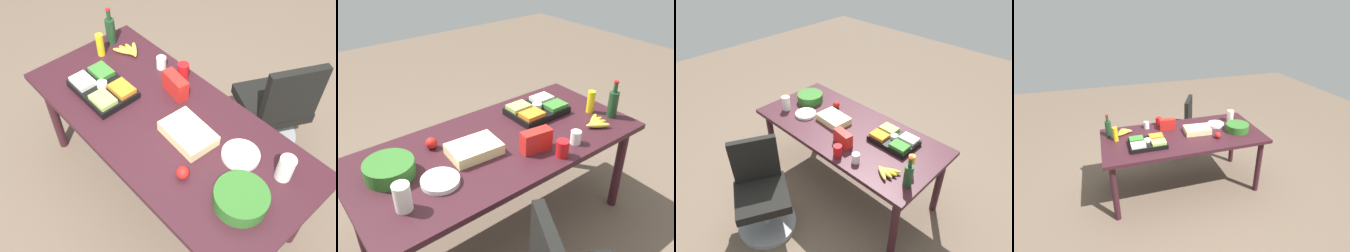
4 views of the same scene
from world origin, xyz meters
The scene contains 15 objects.
ground_plane centered at (0.00, 0.00, 0.00)m, with size 10.00×10.00×0.00m, color brown.
conference_table centered at (0.00, 0.00, 0.69)m, with size 1.97×0.91×0.77m.
office_chair centered at (-0.21, -0.95, 0.35)m, with size 0.65×0.65×0.91m.
wine_bottle centered at (0.87, -0.23, 0.88)m, with size 0.09×0.09×0.29m.
banana_bunch centered at (0.68, -0.25, 0.80)m, with size 0.20×0.19×0.04m.
chip_bag_red centered at (0.14, -0.22, 0.84)m, with size 0.20×0.08×0.14m, color red.
mustard_bottle centered at (0.80, -0.09, 0.86)m, with size 0.06×0.06×0.17m, color yellow.
mayo_jar centered at (-0.74, -0.21, 0.85)m, with size 0.09×0.09×0.16m, color white.
apple_red centered at (-0.38, 0.20, 0.81)m, with size 0.08×0.08×0.08m, color red.
paper_cup centered at (0.40, -0.32, 0.82)m, with size 0.07×0.07×0.09m, color white.
paper_plate_stack centered at (-0.50, -0.14, 0.79)m, with size 0.22×0.22×0.03m, color white.
salad_bowl centered at (-0.70, 0.09, 0.82)m, with size 0.29×0.29×0.09m, color #2D6424.
veggie_tray centered at (0.47, 0.14, 0.81)m, with size 0.42×0.30×0.09m.
red_solo_cup centered at (0.22, -0.37, 0.83)m, with size 0.08×0.08×0.11m, color red.
sheet_cake centered at (-0.19, -0.01, 0.81)m, with size 0.32×0.22×0.07m, color beige.
Camera 1 is at (-1.18, 1.03, 2.51)m, focal length 40.13 mm.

